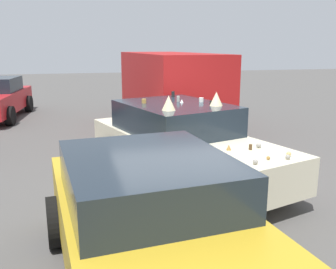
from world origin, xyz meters
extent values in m
plane|color=#514F4C|center=(0.00, 0.00, 0.00)|extent=(60.00, 60.00, 0.00)
cube|color=beige|center=(0.00, 0.00, 0.58)|extent=(4.82, 3.00, 0.61)
cube|color=#1E2833|center=(0.29, 0.08, 1.15)|extent=(2.54, 2.21, 0.53)
cylinder|color=black|center=(-1.08, -1.28, 0.33)|extent=(0.69, 0.39, 0.66)
cylinder|color=black|center=(-1.60, 0.51, 0.33)|extent=(0.69, 0.39, 0.66)
cylinder|color=black|center=(1.60, -0.51, 0.33)|extent=(0.69, 0.39, 0.66)
cylinder|color=black|center=(1.08, 1.28, 0.33)|extent=(0.69, 0.39, 0.66)
ellipsoid|color=black|center=(1.36, -0.55, 0.44)|extent=(0.16, 0.06, 0.13)
ellipsoid|color=black|center=(-0.87, 0.70, 0.40)|extent=(0.16, 0.07, 0.14)
ellipsoid|color=black|center=(-1.43, -1.37, 0.58)|extent=(0.19, 0.07, 0.11)
ellipsoid|color=black|center=(0.78, 1.18, 0.65)|extent=(0.17, 0.07, 0.09)
ellipsoid|color=black|center=(-0.35, 0.85, 0.71)|extent=(0.17, 0.07, 0.09)
ellipsoid|color=black|center=(1.24, 1.31, 0.57)|extent=(0.18, 0.07, 0.11)
ellipsoid|color=black|center=(-1.22, 0.60, 0.75)|extent=(0.13, 0.06, 0.11)
ellipsoid|color=black|center=(-0.95, -1.23, 0.46)|extent=(0.11, 0.05, 0.15)
ellipsoid|color=black|center=(1.15, -0.62, 0.66)|extent=(0.18, 0.07, 0.12)
ellipsoid|color=black|center=(0.37, -0.84, 0.50)|extent=(0.12, 0.05, 0.10)
ellipsoid|color=black|center=(0.73, -0.74, 0.54)|extent=(0.20, 0.07, 0.11)
ellipsoid|color=black|center=(-0.74, 0.74, 0.73)|extent=(0.14, 0.06, 0.11)
sphere|color=gray|center=(-1.96, -0.42, 0.92)|extent=(0.07, 0.07, 0.07)
sphere|color=gray|center=(-1.19, -0.88, 0.93)|extent=(0.08, 0.08, 0.08)
cone|color=orange|center=(-2.01, -0.07, 0.95)|extent=(0.07, 0.07, 0.12)
cylinder|color=#A87A38|center=(-1.91, 0.13, 0.92)|extent=(0.10, 0.10, 0.06)
sphere|color=#A87A38|center=(-1.82, -0.70, 0.91)|extent=(0.05, 0.05, 0.05)
sphere|color=gray|center=(-1.92, -0.09, 0.92)|extent=(0.07, 0.07, 0.07)
sphere|color=#A87A38|center=(-1.31, 0.24, 0.93)|extent=(0.10, 0.10, 0.10)
sphere|color=tan|center=(-1.73, -1.08, 0.92)|extent=(0.07, 0.07, 0.07)
cylinder|color=#51381E|center=(-1.27, -0.70, 0.93)|extent=(0.06, 0.06, 0.09)
cone|color=#A87A38|center=(-1.20, -0.37, 0.93)|extent=(0.10, 0.10, 0.09)
sphere|color=gray|center=(-1.87, -0.98, 0.92)|extent=(0.07, 0.07, 0.07)
cylinder|color=black|center=(-0.04, -0.49, 1.46)|extent=(0.05, 0.05, 0.08)
cylinder|color=silver|center=(0.35, -0.45, 1.46)|extent=(0.11, 0.11, 0.08)
cylinder|color=black|center=(1.22, -0.13, 1.47)|extent=(0.09, 0.09, 0.11)
cone|color=silver|center=(0.36, -0.06, 1.45)|extent=(0.09, 0.09, 0.06)
cylinder|color=#A87A38|center=(0.47, 0.64, 1.46)|extent=(0.11, 0.11, 0.08)
cylinder|color=gray|center=(0.52, -0.04, 1.47)|extent=(0.08, 0.08, 0.11)
cone|color=beige|center=(-0.14, -0.56, 1.54)|extent=(0.23, 0.23, 0.25)
cone|color=beige|center=(-0.42, 0.40, 1.54)|extent=(0.23, 0.23, 0.25)
cube|color=#B21919|center=(4.47, -0.90, 1.29)|extent=(5.41, 2.14, 1.96)
cube|color=#1E2833|center=(6.33, -0.82, 1.68)|extent=(0.19, 1.69, 0.71)
cylinder|color=black|center=(6.03, 0.15, 0.36)|extent=(0.73, 0.27, 0.72)
cylinder|color=black|center=(6.11, -1.81, 0.36)|extent=(0.73, 0.27, 0.72)
cylinder|color=black|center=(2.83, 0.01, 0.36)|extent=(0.73, 0.27, 0.72)
cylinder|color=black|center=(2.91, -1.95, 0.36)|extent=(0.73, 0.27, 0.72)
cylinder|color=black|center=(6.18, 3.88, 0.31)|extent=(0.64, 0.29, 0.62)
cylinder|color=black|center=(8.78, 3.56, 0.31)|extent=(0.64, 0.29, 0.62)
cube|color=gold|center=(-3.07, 1.24, 0.60)|extent=(4.24, 2.08, 0.66)
cube|color=#1E2833|center=(-2.85, 1.26, 1.16)|extent=(2.02, 1.75, 0.45)
cylinder|color=black|center=(-1.72, 0.47, 0.32)|extent=(0.66, 0.27, 0.64)
cylinder|color=black|center=(-1.87, 2.24, 0.32)|extent=(0.66, 0.27, 0.64)
camera|label=1|loc=(-6.39, 1.97, 2.46)|focal=40.03mm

